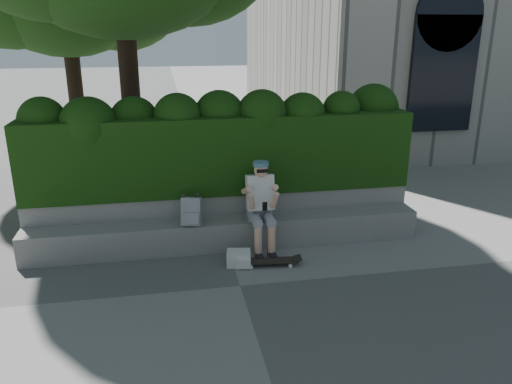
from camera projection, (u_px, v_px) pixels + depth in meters
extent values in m
plane|color=slate|center=(240.00, 286.00, 6.54)|extent=(80.00, 80.00, 0.00)
cube|color=gray|center=(227.00, 233.00, 7.63)|extent=(6.00, 0.45, 0.45)
cube|color=gray|center=(223.00, 213.00, 8.03)|extent=(6.00, 0.50, 0.75)
cube|color=black|center=(220.00, 151.00, 7.94)|extent=(6.00, 1.00, 1.20)
cylinder|color=black|center=(132.00, 112.00, 9.51)|extent=(0.36, 0.36, 3.39)
cylinder|color=black|center=(78.00, 113.00, 11.33)|extent=(0.33, 0.33, 2.78)
cube|color=gray|center=(259.00, 212.00, 7.57)|extent=(0.36, 0.26, 0.22)
cube|color=beige|center=(260.00, 192.00, 7.40)|extent=(0.40, 0.32, 0.55)
sphere|color=tan|center=(261.00, 170.00, 7.22)|extent=(0.21, 0.21, 0.21)
cylinder|color=#416978|center=(261.00, 164.00, 7.21)|extent=(0.23, 0.23, 0.06)
cube|color=black|center=(265.00, 206.00, 7.10)|extent=(0.07, 0.02, 0.13)
cylinder|color=tan|center=(258.00, 243.00, 7.24)|extent=(0.11, 0.11, 0.47)
cylinder|color=tan|center=(272.00, 242.00, 7.27)|extent=(0.11, 0.11, 0.47)
cube|color=black|center=(259.00, 257.00, 7.24)|extent=(0.10, 0.26, 0.10)
cube|color=black|center=(272.00, 256.00, 7.28)|extent=(0.10, 0.26, 0.10)
cube|color=black|center=(270.00, 261.00, 7.08)|extent=(0.81, 0.29, 0.02)
cylinder|color=silver|center=(251.00, 267.00, 7.00)|extent=(0.06, 0.04, 0.06)
cylinder|color=silver|center=(250.00, 262.00, 7.16)|extent=(0.06, 0.04, 0.06)
cylinder|color=silver|center=(290.00, 266.00, 7.03)|extent=(0.06, 0.04, 0.06)
cylinder|color=silver|center=(289.00, 260.00, 7.19)|extent=(0.06, 0.04, 0.06)
cube|color=#A2A1A6|center=(191.00, 211.00, 7.31)|extent=(0.31, 0.22, 0.42)
cube|color=silver|center=(239.00, 258.00, 7.08)|extent=(0.37, 0.29, 0.22)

